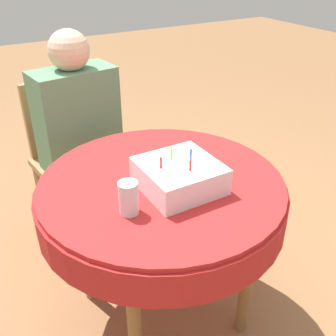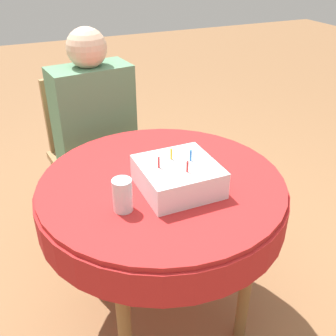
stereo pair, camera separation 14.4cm
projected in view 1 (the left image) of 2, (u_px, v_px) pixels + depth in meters
ground_plane at (163, 311)px, 1.85m from camera, size 12.00×12.00×0.00m
dining_table at (161, 200)px, 1.53m from camera, size 0.95×0.95×0.72m
chair at (76, 153)px, 2.18m from camera, size 0.50×0.50×0.88m
person at (79, 123)px, 2.01m from camera, size 0.43×0.34×1.16m
birthday_cake at (179, 176)px, 1.42m from camera, size 0.27×0.27×0.14m
drinking_glass at (129, 198)px, 1.28m from camera, size 0.07×0.07×0.12m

